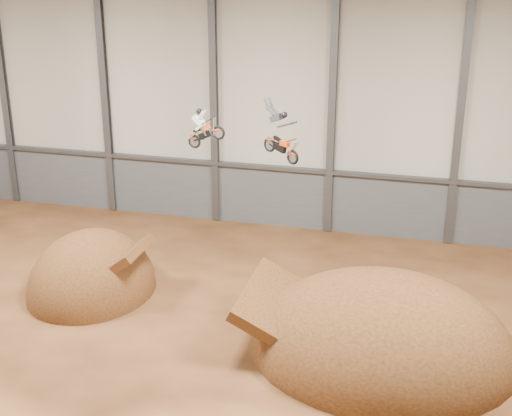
{
  "coord_description": "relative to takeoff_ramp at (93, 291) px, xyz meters",
  "views": [
    {
      "loc": [
        8.98,
        -22.73,
        15.58
      ],
      "look_at": [
        1.94,
        4.0,
        5.19
      ],
      "focal_mm": 50.0,
      "sensor_mm": 36.0,
      "label": 1
    }
  ],
  "objects": [
    {
      "name": "steel_column_2",
      "position": [
        2.89,
        10.22,
        7.0
      ],
      "size": [
        0.4,
        0.36,
        13.9
      ],
      "primitive_type": "cube",
      "color": "#47494F",
      "rests_on": "ground"
    },
    {
      "name": "fmx_rider_a",
      "position": [
        5.45,
        1.57,
        8.05
      ],
      "size": [
        2.54,
        1.12,
        2.36
      ],
      "primitive_type": null,
      "rotation": [
        0.0,
        -0.41,
        -0.17
      ],
      "color": "#CC4218"
    },
    {
      "name": "fmx_rider_b",
      "position": [
        8.83,
        0.87,
        8.12
      ],
      "size": [
        2.99,
        2.15,
        2.73
      ],
      "primitive_type": null,
      "rotation": [
        0.0,
        0.2,
        -0.52
      ],
      "color": "#C1330B"
    },
    {
      "name": "steel_column_4",
      "position": [
        16.23,
        10.22,
        7.0
      ],
      "size": [
        0.4,
        0.36,
        13.9
      ],
      "primitive_type": "cube",
      "color": "#47494F",
      "rests_on": "ground"
    },
    {
      "name": "landing_ramp",
      "position": [
        13.75,
        -1.9,
        0.0
      ],
      "size": [
        10.68,
        9.45,
        6.16
      ],
      "primitive_type": "ellipsoid",
      "color": "#3C200F",
      "rests_on": "ground"
    },
    {
      "name": "back_wall",
      "position": [
        6.23,
        10.42,
        7.0
      ],
      "size": [
        40.0,
        0.1,
        14.0
      ],
      "primitive_type": "cube",
      "color": "beige",
      "rests_on": "ground"
    },
    {
      "name": "floor",
      "position": [
        6.23,
        -4.58,
        0.0
      ],
      "size": [
        40.0,
        40.0,
        0.0
      ],
      "primitive_type": "plane",
      "color": "#472613",
      "rests_on": "ground"
    },
    {
      "name": "steel_column_0",
      "position": [
        -10.44,
        10.22,
        7.0
      ],
      "size": [
        0.4,
        0.36,
        13.9
      ],
      "primitive_type": "cube",
      "color": "#47494F",
      "rests_on": "ground"
    },
    {
      "name": "lower_band_back",
      "position": [
        6.23,
        10.32,
        1.75
      ],
      "size": [
        39.8,
        0.18,
        3.5
      ],
      "primitive_type": "cube",
      "color": "#515458",
      "rests_on": "ground"
    },
    {
      "name": "takeoff_ramp",
      "position": [
        0.0,
        0.0,
        0.0
      ],
      "size": [
        5.86,
        6.76,
        5.86
      ],
      "primitive_type": "ellipsoid",
      "color": "#3C200F",
      "rests_on": "ground"
    },
    {
      "name": "steel_column_1",
      "position": [
        -3.77,
        10.22,
        7.0
      ],
      "size": [
        0.4,
        0.36,
        13.9
      ],
      "primitive_type": "cube",
      "color": "#47494F",
      "rests_on": "ground"
    },
    {
      "name": "steel_column_3",
      "position": [
        9.56,
        10.22,
        7.0
      ],
      "size": [
        0.4,
        0.36,
        13.9
      ],
      "primitive_type": "cube",
      "color": "#47494F",
      "rests_on": "ground"
    },
    {
      "name": "steel_rail",
      "position": [
        6.23,
        10.17,
        3.55
      ],
      "size": [
        39.8,
        0.35,
        0.2
      ],
      "primitive_type": "cube",
      "color": "#47494F",
      "rests_on": "lower_band_back"
    }
  ]
}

